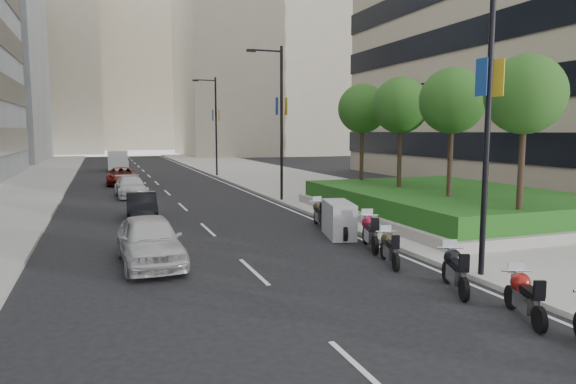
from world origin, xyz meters
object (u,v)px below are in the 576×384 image
motorcycle_5 (339,220)px  delivery_van (118,161)px  motorcycle_6 (319,214)px  car_d (121,176)px  motorcycle_3 (389,248)px  car_a (150,240)px  lamp_post_2 (214,121)px  motorcycle_1 (524,296)px  car_c (131,187)px  lamp_post_0 (484,97)px  lamp_post_1 (279,116)px  car_b (142,206)px  motorcycle_4 (370,232)px  motorcycle_2 (455,270)px

motorcycle_5 → delivery_van: (-7.01, 39.32, 0.30)m
motorcycle_6 → car_d: (-7.42, 21.82, 0.09)m
motorcycle_3 → car_a: (-7.04, 2.62, 0.24)m
lamp_post_2 → motorcycle_1: lamp_post_2 is taller
motorcycle_6 → car_c: bearing=40.0°
motorcycle_1 → car_c: car_c is taller
lamp_post_2 → motorcycle_6: size_ratio=4.16×
motorcycle_3 → car_c: 21.37m
lamp_post_0 → lamp_post_1: (0.00, 17.00, 0.00)m
car_b → motorcycle_6: bearing=-30.5°
motorcycle_5 → car_a: size_ratio=0.54×
motorcycle_4 → car_c: (-7.14, 18.20, 0.03)m
car_b → motorcycle_1: bearing=-64.6°
motorcycle_2 → motorcycle_4: size_ratio=0.91×
car_d → delivery_van: (0.25, 15.23, 0.33)m
delivery_van → lamp_post_0: bearing=-77.9°
lamp_post_1 → car_b: bearing=-156.8°
lamp_post_1 → motorcycle_5: lamp_post_1 is taller
motorcycle_1 → motorcycle_3: size_ratio=0.99×
motorcycle_1 → motorcycle_6: bearing=20.6°
lamp_post_0 → car_c: bearing=109.7°
lamp_post_2 → lamp_post_0: bearing=-90.0°
car_c → delivery_van: bearing=87.1°
delivery_van → motorcycle_6: bearing=-76.9°
motorcycle_3 → car_d: bearing=30.0°
lamp_post_2 → motorcycle_2: lamp_post_2 is taller
motorcycle_1 → car_d: (-7.24, 33.57, 0.14)m
motorcycle_1 → motorcycle_5: motorcycle_5 is taller
motorcycle_6 → car_a: car_a is taller
motorcycle_4 → motorcycle_5: motorcycle_5 is taller
lamp_post_0 → delivery_van: (-8.10, 45.96, -4.06)m
motorcycle_4 → delivery_van: (-7.16, 41.56, 0.38)m
lamp_post_2 → car_a: 31.55m
motorcycle_3 → car_b: (-6.65, 11.24, 0.11)m
motorcycle_4 → car_b: 11.59m
motorcycle_3 → lamp_post_0: bearing=-131.7°
lamp_post_1 → motorcycle_6: (-0.94, -8.09, -4.48)m
lamp_post_1 → car_b: size_ratio=2.32×
motorcycle_5 → car_d: size_ratio=0.51×
car_a → car_b: (0.38, 8.62, -0.13)m
lamp_post_1 → lamp_post_0: bearing=-90.0°
lamp_post_0 → delivery_van: lamp_post_0 is taller
lamp_post_1 → lamp_post_2: size_ratio=1.00×
motorcycle_5 → motorcycle_1: bearing=-167.0°
motorcycle_1 → motorcycle_5: 9.48m
motorcycle_1 → car_d: 34.35m
car_a → motorcycle_5: bearing=11.0°
lamp_post_2 → car_d: 10.36m
motorcycle_5 → motorcycle_6: size_ratio=1.14×
delivery_van → motorcycle_5: bearing=-77.8°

